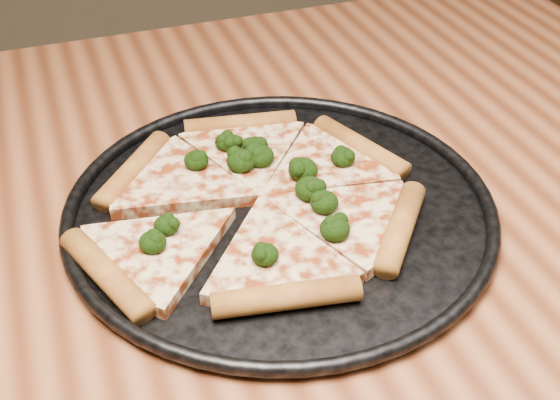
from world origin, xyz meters
name	(u,v)px	position (x,y,z in m)	size (l,w,h in m)	color
dining_table	(241,294)	(0.00, 0.00, 0.66)	(1.20, 0.90, 0.75)	#96512E
pizza_pan	(280,207)	(0.04, 0.00, 0.76)	(0.40, 0.40, 0.02)	black
pizza	(256,199)	(0.02, 0.01, 0.77)	(0.34, 0.30, 0.02)	beige
broccoli_florets	(266,180)	(0.03, 0.02, 0.78)	(0.23, 0.20, 0.02)	black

